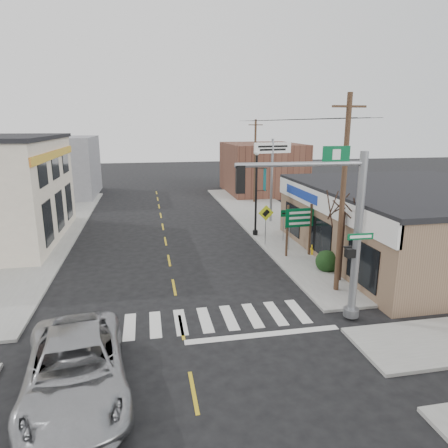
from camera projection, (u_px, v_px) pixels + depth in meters
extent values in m
plane|color=black|center=(181.00, 327.00, 15.67)|extent=(140.00, 140.00, 0.00)
cube|color=gray|center=(286.00, 230.00, 29.70)|extent=(6.00, 38.00, 0.13)
cube|color=gray|center=(27.00, 244.00, 26.35)|extent=(6.00, 38.00, 0.13)
cube|color=gold|center=(169.00, 260.00, 23.29)|extent=(0.12, 56.00, 0.01)
cube|color=silver|center=(180.00, 322.00, 16.05)|extent=(11.00, 2.20, 0.01)
cube|color=#7E624B|center=(416.00, 224.00, 23.59)|extent=(12.00, 14.00, 4.00)
cube|color=brown|center=(262.00, 168.00, 45.77)|extent=(8.00, 10.00, 5.60)
cube|color=gray|center=(53.00, 167.00, 43.30)|extent=(9.00, 10.00, 6.40)
imported|color=#9B9DA0|center=(76.00, 369.00, 11.57)|extent=(3.61, 6.47, 1.71)
cylinder|color=gray|center=(357.00, 238.00, 15.49)|extent=(0.31, 0.31, 6.65)
cylinder|color=gray|center=(302.00, 164.00, 14.33)|extent=(4.87, 0.18, 0.18)
cube|color=black|center=(241.00, 180.00, 14.03)|extent=(0.31, 0.24, 1.00)
cube|color=#044E27|center=(360.00, 236.00, 15.25)|extent=(1.05, 0.04, 0.24)
cube|color=#044E27|center=(337.00, 154.00, 14.50)|extent=(1.05, 0.05, 0.61)
cube|color=black|center=(351.00, 253.00, 15.54)|extent=(0.35, 0.29, 0.35)
cube|color=#4E3624|center=(287.00, 231.00, 23.33)|extent=(0.11, 0.11, 3.08)
cube|color=#4E3624|center=(310.00, 230.00, 23.60)|extent=(0.11, 0.11, 3.08)
cube|color=#034C20|center=(300.00, 218.00, 23.22)|extent=(1.76, 0.05, 1.10)
cylinder|color=yellow|center=(313.00, 250.00, 23.87)|extent=(0.19, 0.19, 0.52)
sphere|color=yellow|center=(313.00, 246.00, 23.80)|extent=(0.20, 0.20, 0.20)
cylinder|color=gray|center=(265.00, 227.00, 25.62)|extent=(0.06, 0.06, 2.40)
cube|color=#C0CB1A|center=(266.00, 213.00, 25.37)|extent=(1.02, 0.03, 1.02)
cylinder|color=black|center=(256.00, 195.00, 27.50)|extent=(0.15, 0.15, 5.64)
sphere|color=silver|center=(257.00, 153.00, 26.80)|extent=(0.30, 0.30, 0.30)
cube|color=#0F595B|center=(265.00, 180.00, 27.35)|extent=(0.02, 0.60, 1.52)
cylinder|color=gray|center=(272.00, 181.00, 31.41)|extent=(0.19, 0.19, 6.51)
cube|color=white|center=(273.00, 148.00, 30.78)|extent=(3.06, 0.18, 0.81)
cylinder|color=black|center=(341.00, 246.00, 19.67)|extent=(0.22, 0.22, 3.49)
ellipsoid|color=#223C17|center=(327.00, 261.00, 21.37)|extent=(1.21, 1.21, 0.91)
ellipsoid|color=black|center=(329.00, 254.00, 22.74)|extent=(1.13, 1.13, 0.85)
cylinder|color=#4F3A22|center=(343.00, 197.00, 17.82)|extent=(0.23, 0.23, 8.92)
cube|color=#4F3A22|center=(349.00, 106.00, 16.87)|extent=(1.55, 0.10, 0.10)
cylinder|color=#483522|center=(255.00, 161.00, 39.21)|extent=(0.21, 0.21, 8.04)
cube|color=#483522|center=(256.00, 125.00, 38.35)|extent=(1.40, 0.09, 0.09)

